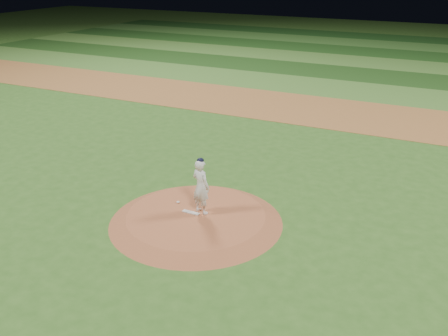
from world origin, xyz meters
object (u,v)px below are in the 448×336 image
(pitchers_mound, at_px, (196,218))
(pitching_rubber, at_px, (191,212))
(pitcher_on_mound, at_px, (201,186))
(rosin_bag, at_px, (178,202))

(pitchers_mound, height_order, pitching_rubber, pitching_rubber)
(pitchers_mound, xyz_separation_m, pitcher_on_mound, (0.08, 0.21, 1.04))
(pitchers_mound, relative_size, pitching_rubber, 9.38)
(pitchers_mound, bearing_deg, pitcher_on_mound, 70.04)
(pitching_rubber, relative_size, rosin_bag, 5.22)
(rosin_bag, bearing_deg, pitchers_mound, -25.73)
(rosin_bag, distance_m, pitcher_on_mound, 1.37)
(pitchers_mound, distance_m, pitcher_on_mound, 1.07)
(pitchers_mound, relative_size, pitcher_on_mound, 2.95)
(rosin_bag, bearing_deg, pitching_rubber, -29.90)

